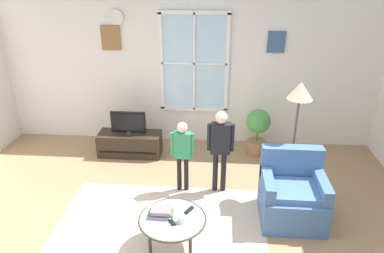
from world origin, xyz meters
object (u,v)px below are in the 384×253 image
Objects in this scene: coffee_table at (172,220)px; floor_lamp at (299,102)px; tv_stand at (130,144)px; person_green_shirt at (182,149)px; remote_near_cup at (171,221)px; book_stack at (161,212)px; armchair at (292,195)px; potted_plant_by_window at (258,128)px; television at (128,122)px; cup at (182,219)px; person_black_shirt at (220,143)px; remote_near_books at (189,210)px.

floor_lamp reaches higher than coffee_table.
floor_lamp is at bearing -20.76° from tv_stand.
coffee_table is 0.46× the size of floor_lamp.
person_green_shirt is at bearing -44.82° from tv_stand.
coffee_table is at bearing 88.48° from remote_near_cup.
person_green_shirt reaches higher than book_stack.
potted_plant_by_window is at bearing 99.42° from armchair.
television is 2.13× the size of book_stack.
floor_lamp is (2.47, -0.93, 0.77)m from television.
tv_stand is 12.63× the size of cup.
floor_lamp reaches higher than person_green_shirt.
potted_plant_by_window reaches higher than remote_near_cup.
potted_plant_by_window reaches higher than coffee_table.
tv_stand is 2.88m from floor_lamp.
potted_plant_by_window is at bearing 64.31° from coffee_table.
person_green_shirt reaches higher than armchair.
floor_lamp is (1.36, 1.26, 0.89)m from cup.
remote_near_cup is 1.39m from person_black_shirt.
book_stack is (-1.53, -0.62, 0.13)m from armchair.
armchair reaches higher than cup.
person_black_shirt is 1.53× the size of potted_plant_by_window.
cup is 0.11m from remote_near_cup.
armchair reaches higher than remote_near_books.
floor_lamp is (2.47, -0.94, 1.16)m from tv_stand.
potted_plant_by_window is 0.49× the size of floor_lamp.
television is at bearing 147.57° from person_black_shirt.
person_green_shirt is (0.99, -0.99, 0.46)m from tv_stand.
remote_near_books is 0.27m from remote_near_cup.
person_green_shirt is 1.63m from floor_lamp.
coffee_table reaches higher than tv_stand.
remote_near_cup is (-1.41, -0.73, 0.10)m from armchair.
tv_stand is 2.47m from cup.
floor_lamp is (1.60, 1.16, 0.89)m from book_stack.
floor_lamp is (0.06, 0.54, 1.03)m from armchair.
remote_near_books is at bearing 50.03° from remote_near_cup.
television is 2.42m from remote_near_cup.
book_stack is at bearing -144.06° from floor_lamp.
potted_plant_by_window reaches higher than tv_stand.
armchair is at bearing 27.37° from remote_near_cup.
tv_stand is 2.43m from remote_near_cup.
person_black_shirt is at bearing -32.43° from television.
person_black_shirt is at bearing -32.50° from tv_stand.
armchair is 1.16× the size of coffee_table.
armchair reaches higher than tv_stand.
person_black_shirt reaches higher than tv_stand.
armchair is 1.66m from book_stack.
remote_near_books is 1.14m from person_black_shirt.
television is 2.75m from floor_lamp.
armchair is 0.72× the size of person_black_shirt.
person_green_shirt is at bearing -178.06° from floor_lamp.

